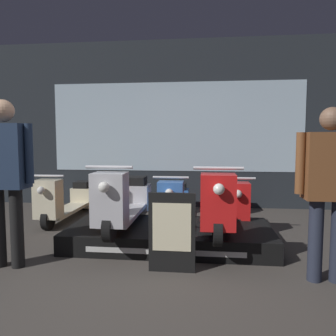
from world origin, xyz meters
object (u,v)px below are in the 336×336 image
object	(u,v)px
scooter_backrow_1	(120,201)
person_left_browsing	(5,169)
scooter_backrow_0	(67,200)
scooter_display_right	(216,203)
person_right_browsing	(329,180)
scooter_backrow_3	(232,203)
price_sign_board	(172,232)
scooter_backrow_2	(175,202)
scooter_display_left	(125,201)

from	to	relation	value
scooter_backrow_1	person_left_browsing	size ratio (longest dim) A/B	1.05
scooter_backrow_0	person_left_browsing	size ratio (longest dim) A/B	1.05
scooter_display_right	person_right_browsing	distance (m)	1.37
person_right_browsing	scooter_backrow_3	bearing A→B (deg)	108.71
person_left_browsing	price_sign_board	distance (m)	1.79
scooter_display_right	person_right_browsing	bearing A→B (deg)	-41.26
scooter_display_right	scooter_backrow_3	distance (m)	1.24
scooter_display_right	person_right_browsing	world-z (taller)	person_right_browsing
scooter_display_right	scooter_backrow_2	size ratio (longest dim) A/B	1.00
scooter_backrow_3	person_right_browsing	xyz separation A→B (m)	(0.69, -2.04, 0.63)
scooter_backrow_0	scooter_backrow_1	world-z (taller)	same
scooter_display_right	scooter_backrow_0	size ratio (longest dim) A/B	1.00
scooter_backrow_3	person_right_browsing	bearing A→B (deg)	-71.29
scooter_backrow_3	price_sign_board	size ratio (longest dim) A/B	2.25
person_left_browsing	scooter_backrow_0	bearing A→B (deg)	97.15
scooter_display_right	scooter_backrow_1	distance (m)	1.92
scooter_display_right	person_left_browsing	distance (m)	2.35
scooter_backrow_3	person_left_browsing	xyz separation A→B (m)	(-2.43, -2.04, 0.70)
scooter_display_left	scooter_backrow_3	size ratio (longest dim) A/B	1.00
scooter_backrow_0	price_sign_board	bearing A→B (deg)	-45.65
scooter_backrow_0	person_left_browsing	xyz separation A→B (m)	(0.26, -2.04, 0.70)
person_left_browsing	price_sign_board	world-z (taller)	person_left_browsing
person_left_browsing	price_sign_board	xyz separation A→B (m)	(1.69, 0.05, -0.61)
scooter_backrow_1	person_right_browsing	xyz separation A→B (m)	(2.48, -2.04, 0.63)
scooter_backrow_3	scooter_backrow_1	bearing A→B (deg)	180.00
scooter_display_left	person_left_browsing	world-z (taller)	person_left_browsing
scooter_display_right	scooter_backrow_0	distance (m)	2.68
scooter_backrow_2	person_right_browsing	size ratio (longest dim) A/B	1.12
scooter_backrow_1	scooter_backrow_3	bearing A→B (deg)	0.00
scooter_backrow_3	price_sign_board	world-z (taller)	scooter_backrow_3
scooter_backrow_0	scooter_backrow_1	bearing A→B (deg)	0.00
scooter_display_left	scooter_backrow_1	distance (m)	1.26
scooter_display_right	scooter_display_left	bearing A→B (deg)	180.00
scooter_backrow_0	person_left_browsing	distance (m)	2.17
scooter_backrow_0	person_right_browsing	size ratio (longest dim) A/B	1.12
scooter_backrow_1	person_left_browsing	xyz separation A→B (m)	(-0.64, -2.04, 0.70)
scooter_display_left	price_sign_board	world-z (taller)	scooter_display_left
scooter_backrow_1	scooter_backrow_3	distance (m)	1.79
scooter_display_left	scooter_backrow_0	xyz separation A→B (m)	(-1.27, 1.18, -0.24)
scooter_backrow_1	person_right_browsing	bearing A→B (deg)	-39.43
scooter_backrow_1	scooter_display_left	bearing A→B (deg)	-72.19
scooter_backrow_0	scooter_backrow_2	xyz separation A→B (m)	(1.79, 0.00, 0.00)
person_left_browsing	person_right_browsing	xyz separation A→B (m)	(3.12, 0.00, -0.07)
scooter_backrow_2	scooter_backrow_0	bearing A→B (deg)	180.00
scooter_display_left	person_right_browsing	size ratio (longest dim) A/B	1.12
scooter_backrow_2	scooter_backrow_3	xyz separation A→B (m)	(0.90, 0.00, 0.00)
scooter_backrow_0	person_right_browsing	xyz separation A→B (m)	(3.38, -2.04, 0.63)
scooter_display_left	person_right_browsing	distance (m)	2.31
scooter_backrow_0	scooter_backrow_2	size ratio (longest dim) A/B	1.00
scooter_backrow_1	price_sign_board	world-z (taller)	scooter_backrow_1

